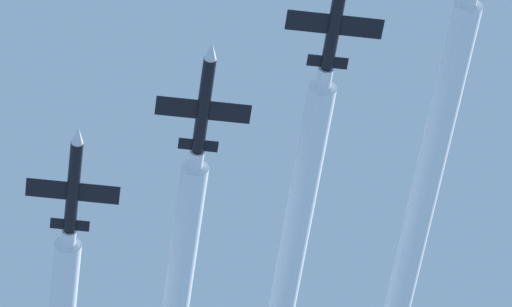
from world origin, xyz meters
name	(u,v)px	position (x,y,z in m)	size (l,w,h in m)	color
jet_second_echelon	(336,16)	(-5.51, 5.69, 151.49)	(9.18, 13.37, 3.21)	black
jet_third_echelon	(204,102)	(5.68, -4.66, 149.93)	(9.18, 13.37, 3.21)	black
jet_fourth_echelon	(74,183)	(17.33, -14.62, 147.85)	(9.18, 13.37, 3.21)	black
smoke_trail_lead	(417,226)	(-17.87, -19.96, 152.96)	(2.78, 59.56, 2.78)	white
smoke_trail_second_echelon	(284,294)	(-5.51, -29.67, 151.45)	(2.78, 58.58, 2.78)	white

